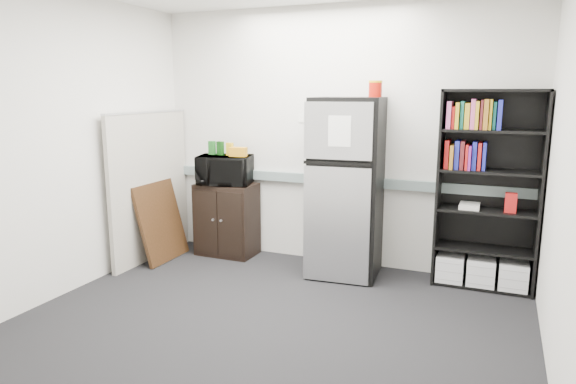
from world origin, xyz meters
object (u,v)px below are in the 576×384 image
(bookshelf, at_px, (488,192))
(refrigerator, at_px, (347,188))
(cubicle_partition, at_px, (150,186))
(cabinet, at_px, (227,219))
(microwave, at_px, (225,170))

(bookshelf, xyz_separation_m, refrigerator, (-1.30, -0.14, -0.03))
(cubicle_partition, bearing_deg, cabinet, 30.73)
(microwave, height_order, refrigerator, refrigerator)
(microwave, relative_size, refrigerator, 0.33)
(cubicle_partition, distance_m, refrigerator, 2.15)
(bookshelf, height_order, cabinet, bookshelf)
(refrigerator, bearing_deg, bookshelf, 1.65)
(microwave, bearing_deg, bookshelf, -12.58)
(bookshelf, xyz_separation_m, cubicle_partition, (-3.43, -0.49, -0.10))
(cabinet, relative_size, refrigerator, 0.46)
(bookshelf, height_order, microwave, bookshelf)
(bookshelf, bearing_deg, microwave, -178.31)
(bookshelf, height_order, cubicle_partition, bookshelf)
(bookshelf, bearing_deg, cabinet, -178.64)
(cubicle_partition, bearing_deg, bookshelf, 8.06)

